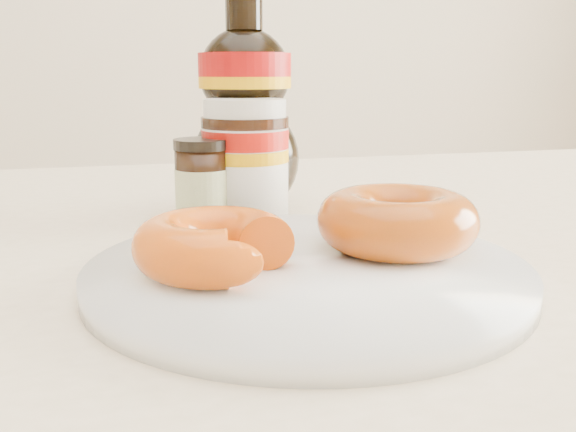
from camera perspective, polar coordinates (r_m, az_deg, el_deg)
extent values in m
cube|color=#FFE5C2|center=(0.57, -2.74, -3.44)|extent=(1.40, 0.90, 0.04)
cylinder|color=#C6B28C|center=(1.28, 22.50, -12.88)|extent=(0.06, 0.06, 0.71)
cylinder|color=white|center=(0.43, 1.73, -5.08)|extent=(0.29, 0.29, 0.01)
torus|color=white|center=(0.43, 1.73, -4.94)|extent=(0.29, 0.29, 0.01)
torus|color=#E0580C|center=(0.40, -6.58, -2.53)|extent=(0.11, 0.11, 0.04)
torus|color=#AE4C0B|center=(0.46, 9.67, -0.38)|extent=(0.15, 0.15, 0.04)
cylinder|color=white|center=(0.60, -3.78, 4.00)|extent=(0.08, 0.08, 0.09)
cylinder|color=#940B05|center=(0.59, -3.83, 6.88)|extent=(0.08, 0.08, 0.02)
cylinder|color=#D89905|center=(0.59, -3.81, 5.44)|extent=(0.08, 0.08, 0.01)
cylinder|color=black|center=(0.59, -3.85, 8.34)|extent=(0.08, 0.08, 0.01)
cylinder|color=white|center=(0.59, -3.87, 9.43)|extent=(0.08, 0.08, 0.02)
cylinder|color=black|center=(0.58, -7.57, 2.46)|extent=(0.05, 0.05, 0.07)
cylinder|color=beige|center=(0.58, -7.57, 2.46)|extent=(0.05, 0.05, 0.04)
cylinder|color=black|center=(0.57, -7.68, 6.36)|extent=(0.05, 0.05, 0.01)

